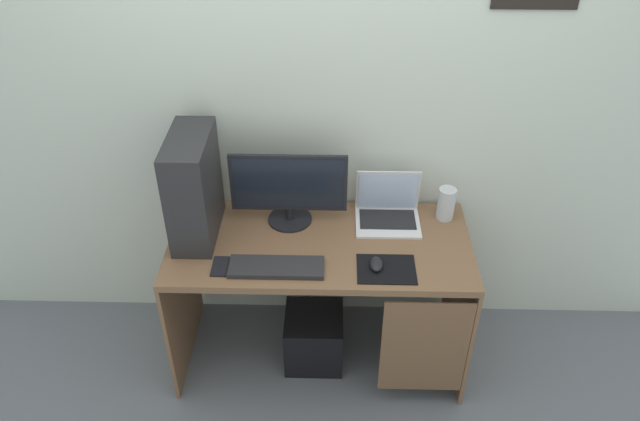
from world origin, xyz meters
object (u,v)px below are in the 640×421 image
object	(u,v)px
keyboard	(276,267)
subwoofer	(314,337)
monitor	(289,189)
cell_phone	(220,266)
mouse_left	(376,264)
speaker	(446,204)
laptop	(388,211)
pc_tower	(193,187)

from	to	relation	value
keyboard	subwoofer	bearing A→B (deg)	46.36
keyboard	monitor	bearing A→B (deg)	84.21
monitor	cell_phone	size ratio (longest dim) A/B	4.24
mouse_left	cell_phone	world-z (taller)	mouse_left
mouse_left	monitor	bearing A→B (deg)	140.17
cell_phone	subwoofer	bearing A→B (deg)	21.12
speaker	mouse_left	xyz separation A→B (m)	(-0.35, -0.39, -0.06)
speaker	cell_phone	world-z (taller)	speaker
speaker	subwoofer	bearing A→B (deg)	-159.32
laptop	keyboard	size ratio (longest dim) A/B	0.74
mouse_left	keyboard	bearing A→B (deg)	-177.40
speaker	pc_tower	bearing A→B (deg)	-173.22
keyboard	speaker	bearing A→B (deg)	27.04
keyboard	cell_phone	world-z (taller)	keyboard
pc_tower	cell_phone	world-z (taller)	pc_tower
speaker	keyboard	size ratio (longest dim) A/B	0.40
pc_tower	speaker	xyz separation A→B (m)	(1.18, 0.14, -0.17)
cell_phone	keyboard	bearing A→B (deg)	-1.58
keyboard	mouse_left	bearing A→B (deg)	2.60
subwoofer	mouse_left	bearing A→B (deg)	-27.08
keyboard	mouse_left	distance (m)	0.44
pc_tower	laptop	size ratio (longest dim) A/B	1.64
keyboard	cell_phone	bearing A→B (deg)	178.42
pc_tower	cell_phone	xyz separation A→B (m)	(0.14, -0.26, -0.25)
pc_tower	subwoofer	xyz separation A→B (m)	(0.55, -0.10, -0.86)
subwoofer	speaker	bearing A→B (deg)	20.68
monitor	subwoofer	size ratio (longest dim) A/B	1.86
pc_tower	mouse_left	bearing A→B (deg)	-16.42
pc_tower	cell_phone	bearing A→B (deg)	-61.85
speaker	subwoofer	size ratio (longest dim) A/B	0.56
laptop	subwoofer	world-z (taller)	laptop
monitor	cell_phone	bearing A→B (deg)	-129.41
pc_tower	mouse_left	distance (m)	0.90
subwoofer	monitor	bearing A→B (deg)	122.17
monitor	keyboard	world-z (taller)	monitor
keyboard	pc_tower	bearing A→B (deg)	145.81
laptop	mouse_left	bearing A→B (deg)	-101.21
monitor	mouse_left	world-z (taller)	monitor
laptop	speaker	bearing A→B (deg)	4.48
speaker	cell_phone	size ratio (longest dim) A/B	1.28
monitor	keyboard	size ratio (longest dim) A/B	1.31
laptop	speaker	distance (m)	0.28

